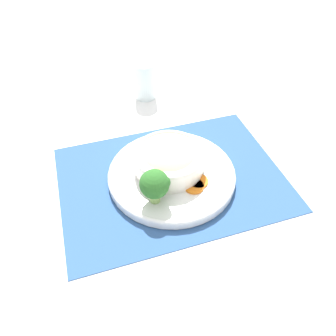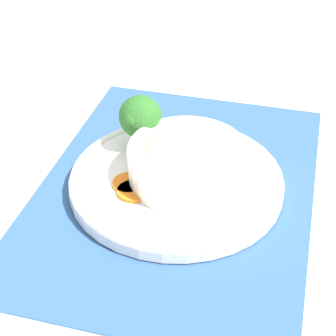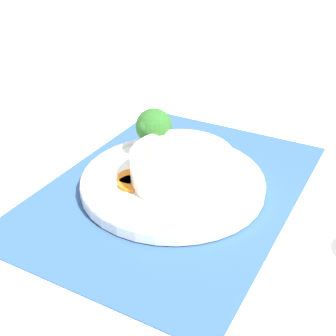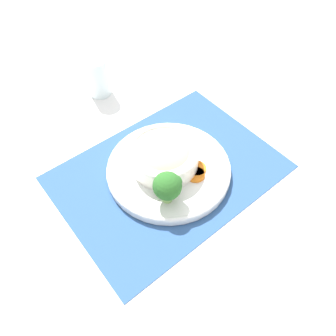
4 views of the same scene
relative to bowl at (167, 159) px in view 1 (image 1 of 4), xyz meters
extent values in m
plane|color=white|center=(0.00, 0.01, -0.05)|extent=(4.00, 4.00, 0.00)
cube|color=#2D5184|center=(0.00, 0.01, -0.05)|extent=(0.55, 0.43, 0.00)
cylinder|color=white|center=(0.00, 0.01, -0.04)|extent=(0.29, 0.29, 0.02)
torus|color=white|center=(0.00, 0.01, -0.03)|extent=(0.29, 0.29, 0.01)
cylinder|color=silver|center=(0.00, 0.00, -0.01)|extent=(0.16, 0.16, 0.05)
torus|color=silver|center=(0.00, 0.00, 0.02)|extent=(0.16, 0.16, 0.01)
ellipsoid|color=beige|center=(0.00, 0.00, 0.00)|extent=(0.13, 0.13, 0.05)
cylinder|color=#84AD5B|center=(0.06, 0.07, -0.02)|extent=(0.02, 0.02, 0.03)
sphere|color=#286023|center=(0.06, 0.07, 0.02)|extent=(0.06, 0.06, 0.06)
sphere|color=#286023|center=(0.05, 0.08, 0.02)|extent=(0.03, 0.03, 0.03)
sphere|color=#286023|center=(0.08, 0.07, 0.02)|extent=(0.02, 0.02, 0.02)
cylinder|color=orange|center=(-0.03, 0.07, -0.03)|extent=(0.04, 0.04, 0.01)
cylinder|color=orange|center=(-0.04, 0.07, -0.03)|extent=(0.04, 0.04, 0.01)
cylinder|color=silver|center=(-0.08, -0.33, 0.00)|extent=(0.06, 0.06, 0.11)
cylinder|color=silver|center=(-0.08, -0.33, -0.02)|extent=(0.05, 0.05, 0.07)
camera|label=1|loc=(0.23, 0.48, 0.50)|focal=35.00mm
camera|label=2|loc=(-0.60, -0.05, 0.43)|focal=60.00mm
camera|label=3|loc=(-0.59, -0.20, 0.36)|focal=50.00mm
camera|label=4|loc=(0.34, 0.34, 0.57)|focal=35.00mm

